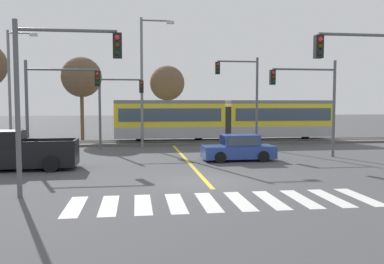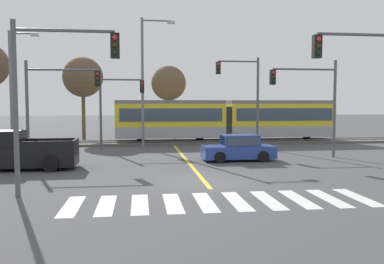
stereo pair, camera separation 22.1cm
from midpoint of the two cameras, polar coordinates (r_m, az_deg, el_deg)
name	(u,v)px [view 1 (the left image)]	position (r m, az deg, el deg)	size (l,w,h in m)	color
ground_plane	(206,182)	(17.46, 1.65, -7.00)	(200.00, 200.00, 0.00)	#474749
track_bed	(171,142)	(34.11, -3.09, -1.46)	(120.00, 4.00, 0.18)	#56514C
rail_near	(172,141)	(33.39, -2.99, -1.33)	(120.00, 0.08, 0.10)	#939399
rail_far	(171,140)	(34.82, -3.19, -1.11)	(120.00, 0.08, 0.10)	#939399
light_rail_tram	(225,119)	(34.66, 4.46, 1.87)	(18.50, 2.64, 3.43)	#9E9EA3
crosswalk_stripe_0	(75,206)	(13.93, -16.60, -9.99)	(0.56, 2.80, 0.01)	silver
crosswalk_stripe_1	(109,205)	(13.81, -12.01, -10.03)	(0.56, 2.80, 0.01)	silver
crosswalk_stripe_2	(143,204)	(13.77, -7.37, -10.01)	(0.56, 2.80, 0.01)	silver
crosswalk_stripe_3	(176,203)	(13.82, -2.73, -9.93)	(0.56, 2.80, 0.01)	silver
crosswalk_stripe_4	(208,202)	(13.96, 1.83, -9.79)	(0.56, 2.80, 0.01)	silver
crosswalk_stripe_5	(240,201)	(14.18, 6.28, -9.59)	(0.56, 2.80, 0.01)	silver
crosswalk_stripe_6	(271,200)	(14.49, 10.56, -9.34)	(0.56, 2.80, 0.01)	silver
crosswalk_stripe_7	(301,199)	(14.87, 14.63, -9.06)	(0.56, 2.80, 0.01)	silver
crosswalk_stripe_8	(331,198)	(15.31, 18.48, -8.75)	(0.56, 2.80, 0.01)	silver
crosswalk_stripe_9	(360,197)	(15.83, 22.09, -8.43)	(0.56, 2.80, 0.01)	silver
lane_centre_line	(187,160)	(24.00, -1.02, -3.97)	(0.20, 16.48, 0.01)	gold
sedan_crossing	(238,149)	(23.93, 6.27, -2.33)	(4.23, 1.99, 1.52)	#284293
pickup_truck	(19,153)	(22.27, -23.34, -2.74)	(5.44, 2.32, 1.98)	black
traffic_light_mid_right	(312,94)	(26.14, 16.28, 5.17)	(4.25, 0.38, 6.00)	#515459
traffic_light_far_right	(244,89)	(30.43, 7.10, 6.05)	(3.25, 0.38, 6.74)	#515459
traffic_light_far_left	(115,99)	(30.08, -10.93, 4.53)	(3.25, 0.38, 5.62)	#515459
traffic_light_mid_left	(53,95)	(24.84, -19.15, 4.95)	(4.25, 0.38, 5.80)	#515459
traffic_light_near_right	(372,80)	(17.94, 23.62, 6.68)	(3.75, 0.38, 6.49)	#515459
traffic_light_near_left	(53,80)	(15.35, -19.35, 6.91)	(3.75, 0.38, 6.27)	#515459
street_lamp_west	(12,82)	(32.59, -24.11, 6.41)	(2.16, 0.28, 8.64)	slate
street_lamp_centre	(145,75)	(30.70, -6.86, 7.97)	(2.52, 0.28, 9.67)	slate
bare_tree_west	(81,77)	(38.00, -15.42, 7.40)	(3.59, 3.59, 7.51)	brown
bare_tree_east	(167,83)	(39.85, -3.65, 6.81)	(3.39, 3.39, 7.02)	brown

